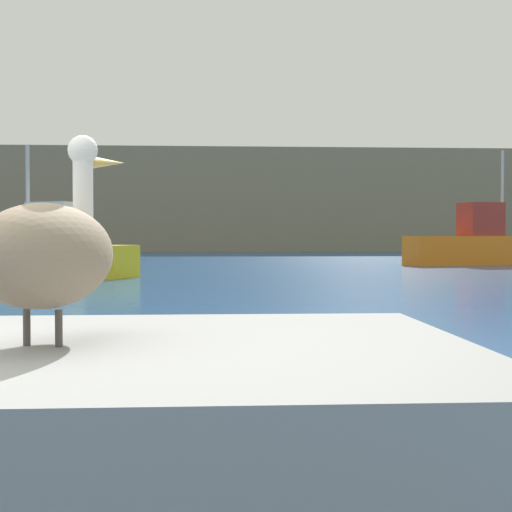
{
  "coord_description": "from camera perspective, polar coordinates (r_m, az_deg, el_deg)",
  "views": [
    {
      "loc": [
        1.46,
        -2.77,
        1.24
      ],
      "look_at": [
        2.64,
        16.62,
        0.73
      ],
      "focal_mm": 52.19,
      "sensor_mm": 36.0,
      "label": 1
    }
  ],
  "objects": [
    {
      "name": "pelican",
      "position": [
        3.17,
        -15.54,
        0.29
      ],
      "size": [
        0.65,
        1.3,
        0.9
      ],
      "rotation": [
        0.0,
        0.0,
        1.29
      ],
      "color": "gray",
      "rests_on": "pier_dock"
    },
    {
      "name": "pier_dock",
      "position": [
        3.27,
        -15.57,
        -13.49
      ],
      "size": [
        3.52,
        2.3,
        0.8
      ],
      "primitive_type": "cube",
      "color": "gray",
      "rests_on": "ground"
    },
    {
      "name": "hillside_backdrop",
      "position": [
        63.58,
        -4.81,
        4.12
      ],
      "size": [
        140.0,
        10.73,
        8.26
      ],
      "primitive_type": "cube",
      "color": "#7F755B",
      "rests_on": "ground"
    },
    {
      "name": "fishing_boat_yellow",
      "position": [
        23.63,
        -14.67,
        0.35
      ],
      "size": [
        4.72,
        3.28,
        4.09
      ],
      "rotation": [
        0.0,
        0.0,
        2.69
      ],
      "color": "yellow",
      "rests_on": "ground"
    },
    {
      "name": "fishing_boat_orange",
      "position": [
        33.43,
        16.17,
        0.93
      ],
      "size": [
        5.78,
        2.79,
        5.0
      ],
      "rotation": [
        0.0,
        0.0,
        0.23
      ],
      "color": "orange",
      "rests_on": "ground"
    }
  ]
}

